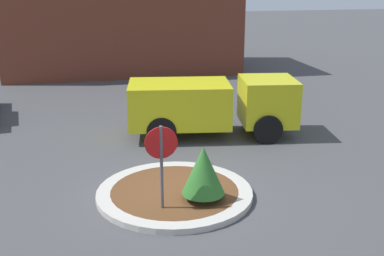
% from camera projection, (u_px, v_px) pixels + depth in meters
% --- Properties ---
extents(ground_plane, '(120.00, 120.00, 0.00)m').
position_uv_depth(ground_plane, '(175.00, 196.00, 11.85)').
color(ground_plane, '#474749').
extents(traffic_island, '(3.83, 3.83, 0.15)m').
position_uv_depth(traffic_island, '(175.00, 193.00, 11.83)').
color(traffic_island, '#BCB7AD').
rests_on(traffic_island, ground_plane).
extents(stop_sign, '(0.73, 0.07, 2.09)m').
position_uv_depth(stop_sign, '(161.00, 154.00, 10.54)').
color(stop_sign, '#4C4C51').
rests_on(stop_sign, ground_plane).
extents(island_shrub, '(1.01, 1.01, 1.31)m').
position_uv_depth(island_shrub, '(203.00, 170.00, 11.12)').
color(island_shrub, brown).
rests_on(island_shrub, traffic_island).
extents(utility_truck, '(5.73, 2.79, 1.92)m').
position_uv_depth(utility_truck, '(211.00, 104.00, 15.99)').
color(utility_truck, gold).
rests_on(utility_truck, ground_plane).
extents(storefront_building, '(12.51, 6.07, 6.68)m').
position_uv_depth(storefront_building, '(121.00, 10.00, 26.70)').
color(storefront_building, brown).
rests_on(storefront_building, ground_plane).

